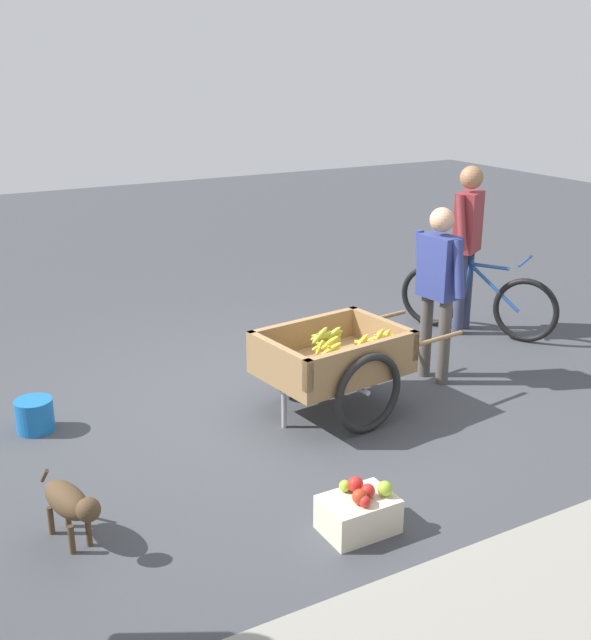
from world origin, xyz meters
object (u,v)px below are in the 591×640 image
(cyclist_person, at_px, (468,233))
(plastic_bucket, at_px, (35,415))
(fruit_cart, at_px, (334,361))
(dog, at_px, (70,502))
(bicycle, at_px, (477,301))
(apple_crate, at_px, (359,512))
(vendor_person, at_px, (438,280))

(cyclist_person, height_order, plastic_bucket, cyclist_person)
(fruit_cart, height_order, dog, fruit_cart)
(bicycle, distance_m, plastic_bucket, 4.47)
(fruit_cart, bearing_deg, apple_crate, 63.44)
(bicycle, xyz_separation_m, plastic_bucket, (4.46, 0.05, -0.22))
(vendor_person, xyz_separation_m, dog, (3.41, 0.91, -0.65))
(dog, distance_m, plastic_bucket, 1.61)
(fruit_cart, relative_size, apple_crate, 3.93)
(bicycle, height_order, cyclist_person, cyclist_person)
(cyclist_person, relative_size, dog, 2.60)
(bicycle, distance_m, dog, 4.86)
(fruit_cart, relative_size, cyclist_person, 1.01)
(bicycle, height_order, apple_crate, bicycle)
(vendor_person, bearing_deg, plastic_bucket, -11.84)
(bicycle, distance_m, cyclist_person, 0.70)
(bicycle, distance_m, apple_crate, 3.85)
(fruit_cart, xyz_separation_m, bicycle, (-2.29, -0.89, -0.09))
(vendor_person, distance_m, apple_crate, 2.60)
(fruit_cart, distance_m, dog, 2.41)
(dog, distance_m, apple_crate, 1.70)
(cyclist_person, height_order, apple_crate, cyclist_person)
(dog, xyz_separation_m, apple_crate, (-1.54, 0.71, -0.14))
(vendor_person, distance_m, plastic_bucket, 3.46)
(plastic_bucket, bearing_deg, apple_crate, 121.66)
(fruit_cart, height_order, cyclist_person, cyclist_person)
(apple_crate, bearing_deg, bicycle, -141.97)
(vendor_person, relative_size, bicycle, 1.05)
(bicycle, relative_size, apple_crate, 3.32)
(cyclist_person, relative_size, plastic_bucket, 6.00)
(fruit_cart, height_order, bicycle, bicycle)
(fruit_cart, relative_size, plastic_bucket, 6.03)
(dog, xyz_separation_m, plastic_bucket, (-0.11, -1.60, -0.14))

